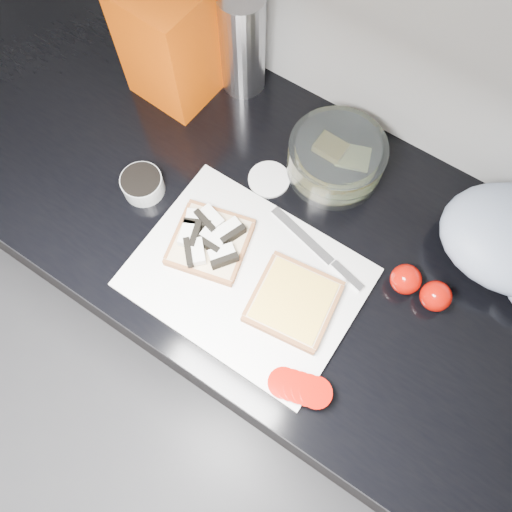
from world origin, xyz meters
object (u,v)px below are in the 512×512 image
Objects in this scene: steel_canister at (242,44)px; glass_bowl at (336,158)px; cutting_board at (247,278)px; bread_bag at (170,42)px.

glass_bowl is at bearing -16.62° from steel_canister.
cutting_board is at bearing -55.13° from steel_canister.
glass_bowl is 0.39m from bread_bag.
bread_bag is (-0.37, 0.28, 0.12)m from cutting_board.
cutting_board is at bearing -92.72° from glass_bowl.
cutting_board is 1.84× the size of steel_canister.
steel_canister is (-0.27, 0.08, 0.07)m from glass_bowl.
glass_bowl is 0.77× the size of bread_bag.
glass_bowl is 0.86× the size of steel_canister.
bread_bag reaches higher than steel_canister.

